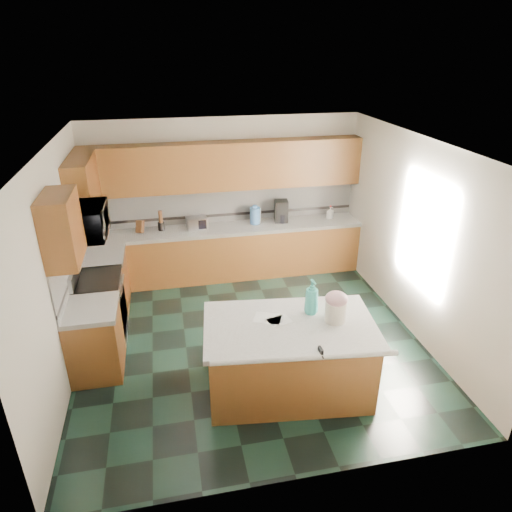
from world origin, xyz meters
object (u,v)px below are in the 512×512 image
object	(u,v)px
soap_bottle_island	(312,297)
coffee_maker	(281,211)
treat_jar	(335,311)
island_base	(289,360)
knife_block	(140,227)
island_top	(290,327)
toaster_oven	(197,223)

from	to	relation	value
soap_bottle_island	coffee_maker	distance (m)	2.99
coffee_maker	treat_jar	bearing A→B (deg)	-84.63
island_base	coffee_maker	bearing A→B (deg)	83.81
island_base	soap_bottle_island	size ratio (longest dim) A/B	4.26
knife_block	coffee_maker	world-z (taller)	coffee_maker
island_base	island_top	size ratio (longest dim) A/B	0.95
soap_bottle_island	knife_block	xyz separation A→B (m)	(-2.00, 2.93, -0.11)
toaster_oven	island_base	bearing A→B (deg)	-84.54
island_base	treat_jar	distance (m)	0.80
treat_jar	knife_block	bearing A→B (deg)	106.39
island_base	coffee_maker	xyz separation A→B (m)	(0.71, 3.15, 0.68)
knife_block	island_base	bearing A→B (deg)	-36.63
treat_jar	island_base	bearing A→B (deg)	158.26
island_top	treat_jar	world-z (taller)	treat_jar
island_top	knife_block	xyz separation A→B (m)	(-1.70, 3.12, 0.13)
soap_bottle_island	coffee_maker	size ratio (longest dim) A/B	1.14
island_top	knife_block	world-z (taller)	knife_block
island_base	treat_jar	bearing A→B (deg)	3.60
knife_block	toaster_oven	size ratio (longest dim) A/B	0.60
island_base	toaster_oven	distance (m)	3.26
island_top	toaster_oven	xyz separation A→B (m)	(-0.76, 3.12, 0.13)
island_top	coffee_maker	distance (m)	3.23
coffee_maker	island_base	bearing A→B (deg)	-93.87
treat_jar	soap_bottle_island	xyz separation A→B (m)	(-0.22, 0.21, 0.09)
treat_jar	coffee_maker	distance (m)	3.18
island_top	knife_block	bearing A→B (deg)	125.14
island_top	soap_bottle_island	distance (m)	0.43
treat_jar	toaster_oven	world-z (taller)	treat_jar
island_top	toaster_oven	bearing A→B (deg)	110.29
treat_jar	knife_block	xyz separation A→B (m)	(-2.22, 3.14, -0.02)
island_top	coffee_maker	world-z (taller)	coffee_maker
island_base	coffee_maker	world-z (taller)	coffee_maker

